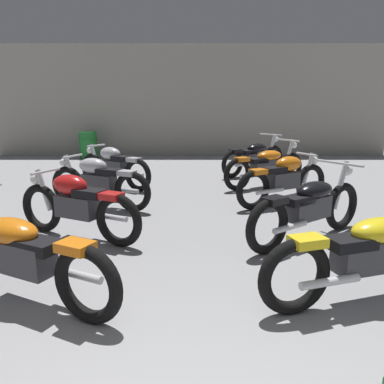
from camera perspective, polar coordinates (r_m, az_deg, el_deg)
back_wall at (r=13.06m, az=0.06°, el=13.43°), size 13.07×0.24×3.60m
motorcycle_left_row_1 at (r=3.70m, az=-24.31°, el=-8.42°), size 1.99×1.12×0.97m
motorcycle_left_row_2 at (r=5.15m, az=-16.75°, el=-1.81°), size 1.82×0.97×0.88m
motorcycle_left_row_3 at (r=6.60m, az=-13.73°, el=1.60°), size 1.86×0.85×0.88m
motorcycle_left_row_4 at (r=8.14m, az=-11.49°, el=3.85°), size 1.70×1.19×0.88m
motorcycle_right_row_1 at (r=3.75m, az=25.30°, el=-8.25°), size 2.10×0.90×0.97m
motorcycle_right_row_2 at (r=5.09m, az=17.19°, el=-2.10°), size 1.81×1.38×0.97m
motorcycle_right_row_3 at (r=6.78m, az=13.66°, el=1.91°), size 1.78×1.05×0.88m
motorcycle_right_row_4 at (r=8.22m, az=11.08°, el=3.91°), size 1.90×1.25×0.97m
motorcycle_right_row_5 at (r=9.61m, az=9.40°, el=5.29°), size 1.75×1.46×0.97m
oil_drum at (r=12.73m, az=-15.14°, el=6.79°), size 0.59×0.59×0.85m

